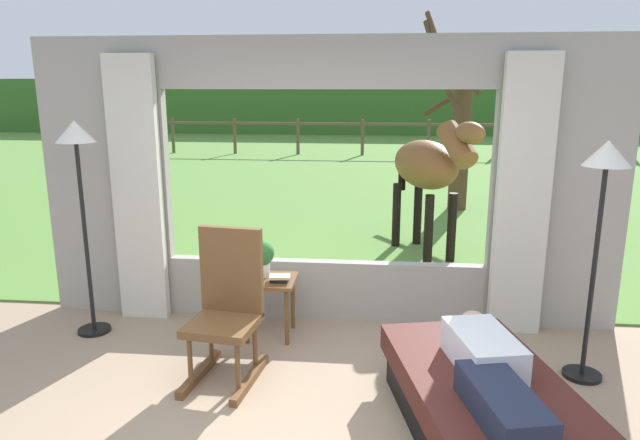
{
  "coord_description": "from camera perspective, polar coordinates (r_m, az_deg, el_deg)",
  "views": [
    {
      "loc": [
        0.46,
        -2.74,
        2.14
      ],
      "look_at": [
        0.0,
        1.8,
        1.05
      ],
      "focal_mm": 31.92,
      "sensor_mm": 36.0,
      "label": 1
    }
  ],
  "objects": [
    {
      "name": "horse",
      "position": [
        7.16,
        10.83,
        5.29
      ],
      "size": [
        1.11,
        1.77,
        1.73
      ],
      "rotation": [
        0.0,
        0.0,
        -2.7
      ],
      "color": "brown",
      "rests_on": "outdoor_pasture_lawn"
    },
    {
      "name": "back_wall_with_window",
      "position": [
        5.1,
        0.52,
        3.37
      ],
      "size": [
        5.2,
        0.12,
        2.55
      ],
      "color": "#9E998E",
      "rests_on": "ground_plane"
    },
    {
      "name": "potted_plant",
      "position": [
        4.92,
        -5.88,
        -3.62
      ],
      "size": [
        0.22,
        0.22,
        0.32
      ],
      "color": "silver",
      "rests_on": "side_table"
    },
    {
      "name": "recliner_sofa",
      "position": [
        3.78,
        16.09,
        -17.66
      ],
      "size": [
        1.25,
        1.86,
        0.42
      ],
      "rotation": [
        0.0,
        0.0,
        0.22
      ],
      "color": "black",
      "rests_on": "ground_plane"
    },
    {
      "name": "side_table",
      "position": [
        4.94,
        -5.03,
        -6.93
      ],
      "size": [
        0.44,
        0.44,
        0.52
      ],
      "color": "brown",
      "rests_on": "ground_plane"
    },
    {
      "name": "rocking_chair",
      "position": [
        4.3,
        -9.29,
        -8.52
      ],
      "size": [
        0.54,
        0.73,
        1.12
      ],
      "rotation": [
        0.0,
        0.0,
        -0.13
      ],
      "color": "brown",
      "rests_on": "ground_plane"
    },
    {
      "name": "distant_hill_ridge",
      "position": [
        25.76,
        4.81,
        11.28
      ],
      "size": [
        36.0,
        2.0,
        2.4
      ],
      "primitive_type": "cube",
      "color": "#3A6728",
      "rests_on": "ground_plane"
    },
    {
      "name": "pasture_fence_line",
      "position": [
        17.64,
        4.29,
        8.84
      ],
      "size": [
        16.1,
        0.1,
        1.1
      ],
      "color": "brown",
      "rests_on": "outdoor_pasture_lawn"
    },
    {
      "name": "book_stack",
      "position": [
        4.83,
        -4.05,
        -5.84
      ],
      "size": [
        0.19,
        0.14,
        0.05
      ],
      "color": "black",
      "rests_on": "side_table"
    },
    {
      "name": "outdoor_pasture_lawn",
      "position": [
        16.05,
        4.08,
        5.76
      ],
      "size": [
        36.0,
        21.68,
        0.02
      ],
      "primitive_type": "cube",
      "color": "#568438",
      "rests_on": "ground_plane"
    },
    {
      "name": "floor_lamp_right",
      "position": [
        4.41,
        26.53,
        2.77
      ],
      "size": [
        0.32,
        0.32,
        1.77
      ],
      "color": "black",
      "rests_on": "ground_plane"
    },
    {
      "name": "floor_lamp_left",
      "position": [
        5.14,
        -23.09,
        5.2
      ],
      "size": [
        0.32,
        0.32,
        1.86
      ],
      "color": "black",
      "rests_on": "ground_plane"
    },
    {
      "name": "curtain_panel_left",
      "position": [
        5.39,
        -17.83,
        2.75
      ],
      "size": [
        0.44,
        0.1,
        2.4
      ],
      "primitive_type": "cube",
      "color": "beige",
      "rests_on": "ground_plane"
    },
    {
      "name": "pasture_tree",
      "position": [
        10.02,
        13.74,
        9.96
      ],
      "size": [
        1.31,
        1.22,
        3.34
      ],
      "color": "#4C3823",
      "rests_on": "outdoor_pasture_lawn"
    },
    {
      "name": "curtain_panel_right",
      "position": [
        5.1,
        19.64,
        2.03
      ],
      "size": [
        0.44,
        0.1,
        2.4
      ],
      "primitive_type": "cube",
      "color": "beige",
      "rests_on": "ground_plane"
    },
    {
      "name": "reclining_person",
      "position": [
        3.59,
        16.55,
        -13.9
      ],
      "size": [
        0.46,
        1.43,
        0.22
      ],
      "rotation": [
        0.0,
        0.0,
        0.22
      ],
      "color": "silver",
      "rests_on": "recliner_sofa"
    }
  ]
}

